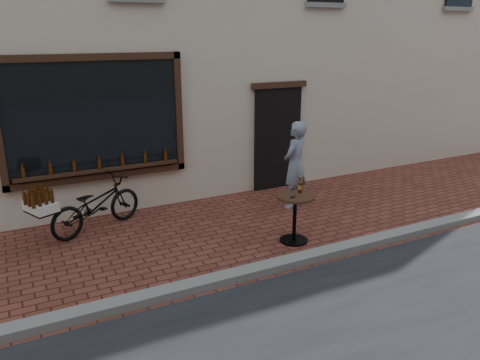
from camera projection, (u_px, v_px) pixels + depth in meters
name	position (u px, v px, depth m)	size (l,w,h in m)	color
ground	(287.00, 274.00, 6.71)	(90.00, 90.00, 0.00)	#57271C
kerb	(280.00, 264.00, 6.86)	(90.00, 0.25, 0.12)	slate
cargo_bicycle	(94.00, 205.00, 8.06)	(2.08, 1.34, 0.99)	black
bistro_table	(295.00, 208.00, 7.60)	(0.63, 0.63, 1.08)	black
pedestrian	(295.00, 165.00, 9.04)	(0.62, 0.41, 1.71)	slate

